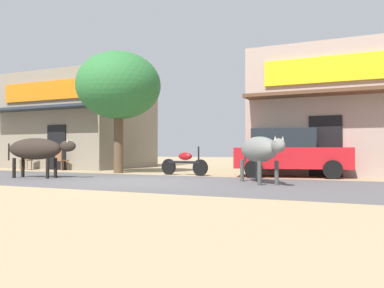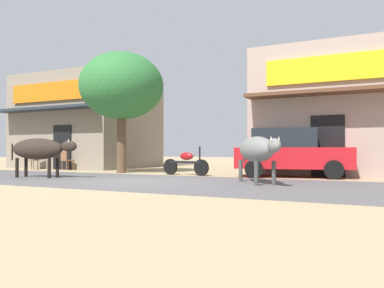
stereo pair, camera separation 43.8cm
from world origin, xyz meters
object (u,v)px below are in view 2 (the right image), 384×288
object	(u,v)px
parked_motorcycle	(186,163)
cafe_chair_by_doorway	(66,159)
cow_near_brown	(39,149)
roadside_tree	(122,86)
cafe_chair_near_tree	(33,159)
cow_far_dark	(257,150)
parked_hatchback_car	(290,152)

from	to	relation	value
parked_motorcycle	cafe_chair_by_doorway	xyz separation A→B (m)	(-6.65, 0.90, 0.05)
parked_motorcycle	cow_near_brown	size ratio (longest dim) A/B	0.77
cow_near_brown	cafe_chair_by_doorway	xyz separation A→B (m)	(-2.77, 4.09, -0.42)
roadside_tree	cafe_chair_near_tree	bearing A→B (deg)	174.60
roadside_tree	cow_far_dark	world-z (taller)	roadside_tree
roadside_tree	parked_motorcycle	size ratio (longest dim) A/B	2.50
cow_near_brown	cafe_chair_near_tree	bearing A→B (deg)	140.06
roadside_tree	parked_hatchback_car	size ratio (longest dim) A/B	1.20
roadside_tree	cow_far_dark	bearing A→B (deg)	-21.32
cow_near_brown	cow_far_dark	distance (m)	7.28
roadside_tree	cafe_chair_by_doorway	bearing A→B (deg)	168.98
parked_hatchback_car	cafe_chair_by_doorway	distance (m)	10.24
cafe_chair_near_tree	cow_near_brown	bearing A→B (deg)	-39.94
roadside_tree	cow_far_dark	size ratio (longest dim) A/B	2.08
roadside_tree	parked_motorcycle	distance (m)	4.28
roadside_tree	parked_hatchback_car	xyz separation A→B (m)	(6.61, 0.60, -2.64)
cafe_chair_near_tree	cafe_chair_by_doorway	xyz separation A→B (m)	(1.90, 0.18, 0.00)
cow_near_brown	cafe_chair_near_tree	xyz separation A→B (m)	(-4.67, 3.91, -0.42)
cow_near_brown	parked_motorcycle	bearing A→B (deg)	39.46
roadside_tree	cow_near_brown	size ratio (longest dim) A/B	1.92
roadside_tree	parked_motorcycle	xyz separation A→B (m)	(3.02, -0.20, -3.02)
cow_far_dark	cafe_chair_by_doorway	size ratio (longest dim) A/B	2.54
roadside_tree	parked_hatchback_car	bearing A→B (deg)	5.15
parked_hatchback_car	roadside_tree	bearing A→B (deg)	-174.85
parked_hatchback_car	cow_near_brown	world-z (taller)	parked_hatchback_car
roadside_tree	cow_near_brown	world-z (taller)	roadside_tree
cafe_chair_near_tree	cafe_chair_by_doorway	world-z (taller)	same
roadside_tree	cafe_chair_near_tree	distance (m)	6.29
cow_far_dark	cafe_chair_near_tree	distance (m)	12.27
parked_hatchback_car	cow_far_dark	xyz separation A→B (m)	(-0.24, -3.08, 0.08)
parked_hatchback_car	cafe_chair_by_doorway	bearing A→B (deg)	179.39
roadside_tree	cafe_chair_by_doorway	distance (m)	4.74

